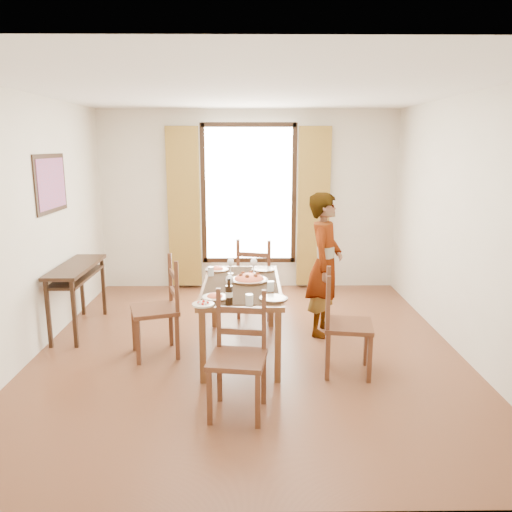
{
  "coord_description": "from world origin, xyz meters",
  "views": [
    {
      "loc": [
        0.02,
        -5.11,
        2.17
      ],
      "look_at": [
        0.08,
        0.16,
        1.0
      ],
      "focal_mm": 35.0,
      "sensor_mm": 36.0,
      "label": 1
    }
  ],
  "objects_px": {
    "console_table": "(76,275)",
    "pasta_platter": "(249,277)",
    "dining_table": "(241,290)",
    "man": "(325,265)"
  },
  "relations": [
    {
      "from": "console_table",
      "to": "pasta_platter",
      "type": "height_order",
      "value": "pasta_platter"
    },
    {
      "from": "dining_table",
      "to": "pasta_platter",
      "type": "distance_m",
      "value": 0.17
    },
    {
      "from": "man",
      "to": "console_table",
      "type": "bearing_deg",
      "value": 108.28
    },
    {
      "from": "console_table",
      "to": "pasta_platter",
      "type": "xyz_separation_m",
      "value": [
        2.04,
        -0.58,
        0.12
      ]
    },
    {
      "from": "pasta_platter",
      "to": "man",
      "type": "bearing_deg",
      "value": 27.21
    },
    {
      "from": "pasta_platter",
      "to": "dining_table",
      "type": "bearing_deg",
      "value": -137.36
    },
    {
      "from": "console_table",
      "to": "pasta_platter",
      "type": "bearing_deg",
      "value": -15.87
    },
    {
      "from": "dining_table",
      "to": "man",
      "type": "xyz_separation_m",
      "value": [
        0.95,
        0.52,
        0.15
      ]
    },
    {
      "from": "console_table",
      "to": "dining_table",
      "type": "height_order",
      "value": "console_table"
    },
    {
      "from": "console_table",
      "to": "man",
      "type": "xyz_separation_m",
      "value": [
        2.91,
        -0.13,
        0.15
      ]
    }
  ]
}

